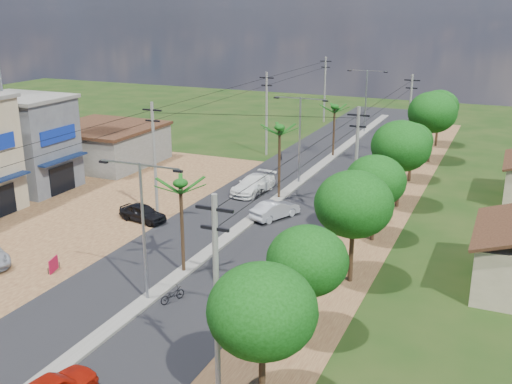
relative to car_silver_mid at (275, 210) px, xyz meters
The scene contains 34 objects.
ground 15.45m from the car_silver_mid, 95.58° to the right, with size 160.00×160.00×0.00m, color black.
road 1.68m from the car_silver_mid, 166.28° to the right, with size 12.00×110.00×0.04m, color black.
median 3.09m from the car_silver_mid, 119.66° to the left, with size 1.00×90.00×0.18m, color #605E56.
dirt_lot_west 18.08m from the car_silver_mid, 155.94° to the right, with size 18.00×46.00×0.04m, color #512E1B.
dirt_shoulder_east 7.04m from the car_silver_mid, ahead, with size 5.00×90.00×0.03m, color #512E1B.
shophouse_grey 23.77m from the car_silver_mid, behind, with size 9.00×6.40×8.30m.
low_shed 24.13m from the car_silver_mid, 159.01° to the left, with size 10.40×10.40×3.95m.
tree_east_a 23.13m from the car_silver_mid, 69.47° to the right, with size 4.40×4.40×6.37m.
tree_east_b 17.57m from the car_silver_mid, 63.09° to the right, with size 4.00×4.00×5.83m.
tree_east_c 12.44m from the car_silver_mid, 45.58° to the right, with size 4.60×4.60×6.83m.
tree_east_d 8.81m from the car_silver_mid, ahead, with size 4.20×4.20×6.13m.
tree_east_e 11.36m from the car_silver_mid, 39.32° to the left, with size 4.80×4.80×7.14m.
tree_east_f 16.84m from the car_silver_mid, 62.25° to the left, with size 3.80×3.80×5.52m.
tree_east_g 24.53m from the car_silver_mid, 69.86° to the left, with size 5.00×5.00×7.38m.
tree_east_h 31.91m from the car_silver_mid, 75.36° to the left, with size 4.40×4.40×6.52m.
palm_median_near 12.45m from the car_silver_mid, 97.52° to the right, with size 2.00×2.00×6.15m.
palm_median_mid 7.13m from the car_silver_mid, 107.94° to the left, with size 2.00×2.00×6.55m.
palm_median_far 21.19m from the car_silver_mid, 94.16° to the left, with size 2.00×2.00×5.85m.
streetlight_near 15.97m from the car_silver_mid, 95.58° to the right, with size 5.10×0.18×8.00m.
streetlight_mid 10.58m from the car_silver_mid, 98.85° to the left, with size 5.10×0.18×8.00m.
streetlight_far 34.91m from the car_silver_mid, 92.48° to the left, with size 5.10×0.18×8.00m.
utility_pole_w_b 10.01m from the car_silver_mid, 158.39° to the right, with size 1.60×0.24×9.00m.
utility_pole_w_c 20.88m from the car_silver_mid, 114.52° to the left, with size 1.60×0.24×9.00m.
utility_pole_w_d 40.74m from the car_silver_mid, 102.10° to the left, with size 1.60×0.24×9.00m.
utility_pole_e_a 22.56m from the car_silver_mid, 74.31° to the right, with size 1.60×0.24×9.00m.
utility_pole_e_b 7.28m from the car_silver_mid, ahead, with size 1.60×0.24×9.00m.
utility_pole_e_c 23.77m from the car_silver_mid, 75.15° to the left, with size 1.60×0.24×9.00m.
car_silver_mid is the anchor object (origin of this frame).
car_white_far 6.72m from the car_silver_mid, 128.38° to the left, with size 2.14×5.26×1.53m, color silver.
car_parked_dark 10.12m from the car_silver_mid, 152.83° to the right, with size 1.58×3.92×1.34m, color black.
moto_rider_east 14.91m from the car_silver_mid, 90.62° to the right, with size 0.56×1.62×0.85m, color black.
moto_rider_west_a 5.61m from the car_silver_mid, 124.76° to the left, with size 0.54×1.56×0.82m, color black.
moto_rider_west_b 17.58m from the car_silver_mid, 109.84° to the left, with size 0.42×1.47×0.88m, color black.
roadside_sign 16.99m from the car_silver_mid, 121.88° to the right, with size 0.36×1.08×0.92m.
Camera 1 is at (17.58, -25.13, 15.87)m, focal length 42.00 mm.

